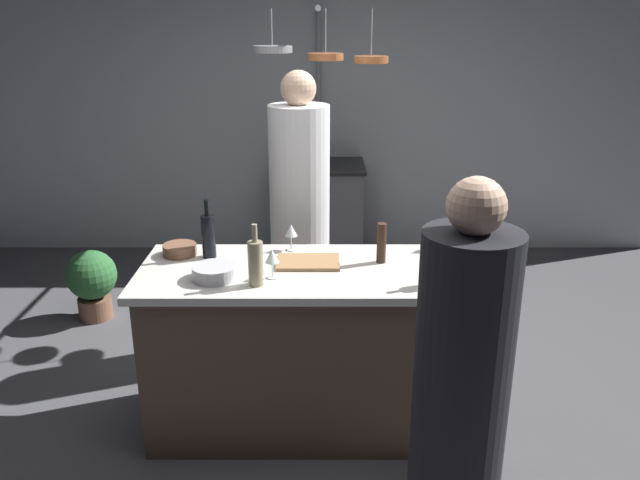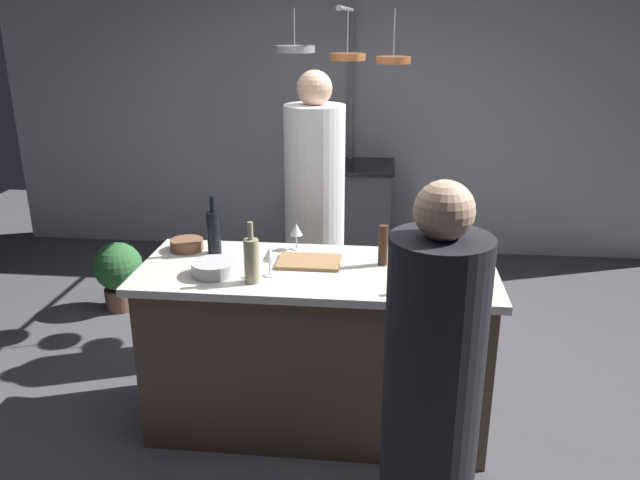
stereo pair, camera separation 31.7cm
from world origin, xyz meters
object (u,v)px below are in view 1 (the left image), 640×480
Objects in this scene: stove_range at (321,213)px; mixing_bowl_blue at (469,257)px; mixing_bowl_steel at (217,272)px; pepper_mill at (384,243)px; wine_bottle_white at (258,262)px; guest_right at (461,411)px; mixing_bowl_wooden at (182,249)px; chef at (302,224)px; wine_glass_near_right_guest at (441,232)px; cutting_board at (311,262)px; wine_glass_by_chef at (294,231)px; wine_bottle_rose at (456,261)px; bar_stool_right at (447,433)px; potted_plant at (95,280)px; wine_bottle_dark at (211,235)px; wine_glass_near_left_guest at (275,257)px.

mixing_bowl_blue is (0.77, -2.37, 0.49)m from stove_range.
pepper_mill is at bearing 15.05° from mixing_bowl_steel.
wine_bottle_white is at bearing -154.47° from pepper_mill.
stove_range is at bearing 98.49° from guest_right.
chef is at bearing 49.65° from mixing_bowl_wooden.
pepper_mill is 1.44× the size of wine_glass_near_right_guest.
chef reaches higher than cutting_board.
wine_glass_by_chef reaches higher than cutting_board.
stove_range is 2.73m from wine_bottle_white.
mixing_bowl_blue is at bearing -12.02° from wine_glass_by_chef.
wine_glass_by_chef is at bearing 149.69° from wine_bottle_rose.
chef is 5.99× the size of wine_bottle_white.
bar_stool_right is 4.66× the size of wine_glass_by_chef.
potted_plant is 1.93m from wine_glass_by_chef.
cutting_board is 0.54m from wine_bottle_dark.
bar_stool_right is 1.10m from wine_glass_near_right_guest.
mixing_bowl_blue is at bearing 64.31° from wine_bottle_rose.
potted_plant is 1.72× the size of wine_bottle_rose.
wine_bottle_rose is at bearing -2.62° from mixing_bowl_steel.
wine_bottle_rose is (2.28, -1.45, 0.72)m from potted_plant.
potted_plant is 2.59m from wine_glass_near_right_guest.
stove_range is at bearing 85.65° from chef.
guest_right is 11.09× the size of wine_glass_near_left_guest.
mixing_bowl_wooden is 0.40m from mixing_bowl_steel.
mixing_bowl_blue is at bearing 9.52° from mixing_bowl_steel.
potted_plant is at bearing 146.40° from wine_glass_by_chef.
wine_glass_near_left_guest reaches higher than mixing_bowl_steel.
pepper_mill is at bearing -30.92° from potted_plant.
chef is 1.11× the size of guest_right.
mixing_bowl_steel is at bearing 139.27° from guest_right.
pepper_mill is at bearing 25.53° from wine_bottle_white.
mixing_bowl_wooden is (-1.37, 0.38, -0.09)m from wine_bottle_rose.
wine_bottle_rose is 2.08× the size of wine_glass_by_chef.
wine_bottle_white is at bearing -42.06° from mixing_bowl_wooden.
chef is 1.12m from mixing_bowl_steel.
mixing_bowl_wooden is (-0.44, 0.40, -0.09)m from wine_bottle_white.
wine_glass_by_chef reaches higher than bar_stool_right.
cutting_board is at bearing -65.20° from wine_glass_by_chef.
wine_bottle_rose is 0.86m from wine_glass_near_left_guest.
mixing_bowl_wooden is (-0.68, 0.13, 0.02)m from cutting_board.
chef is (-0.12, -1.53, 0.39)m from stove_range.
mixing_bowl_blue is (1.50, -0.12, 0.01)m from mixing_bowl_wooden.
cutting_board is 0.73m from wine_glass_near_right_guest.
wine_glass_near_right_guest is at bearing 29.77° from pepper_mill.
wine_glass_near_right_guest is at bearing 121.20° from mixing_bowl_blue.
stove_range is 2.94× the size of wine_bottle_rose.
wine_glass_by_chef is 0.82× the size of mixing_bowl_wooden.
guest_right is 1.13m from mixing_bowl_blue.
cutting_board reaches higher than potted_plant.
bar_stool_right is at bearing -32.84° from wine_glass_near_left_guest.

